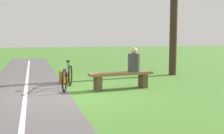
# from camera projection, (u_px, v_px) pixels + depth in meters

# --- Properties ---
(ground_plane) EXTENTS (80.00, 80.00, 0.00)m
(ground_plane) POSITION_uv_depth(u_px,v_px,m) (70.00, 95.00, 7.39)
(ground_plane) COLOR #477A2D
(bench) EXTENTS (1.99, 0.52, 0.51)m
(bench) POSITION_uv_depth(u_px,v_px,m) (121.00, 77.00, 8.19)
(bench) COLOR brown
(bench) RESTS_ON ground_plane
(person_seated) EXTENTS (0.40, 0.40, 0.74)m
(person_seated) POSITION_uv_depth(u_px,v_px,m) (134.00, 61.00, 8.29)
(person_seated) COLOR #38383D
(person_seated) RESTS_ON bench
(bicycle) EXTENTS (0.57, 1.63, 0.85)m
(bicycle) POSITION_uv_depth(u_px,v_px,m) (68.00, 77.00, 8.22)
(bicycle) COLOR black
(bicycle) RESTS_ON ground_plane
(backpack) EXTENTS (0.36, 0.34, 0.44)m
(backpack) POSITION_uv_depth(u_px,v_px,m) (65.00, 78.00, 9.06)
(backpack) COLOR olive
(backpack) RESTS_ON ground_plane
(tree_near_bench) EXTENTS (1.51, 1.51, 4.90)m
(tree_near_bench) POSITION_uv_depth(u_px,v_px,m) (173.00, 20.00, 11.17)
(tree_near_bench) COLOR #38281E
(tree_near_bench) RESTS_ON ground_plane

